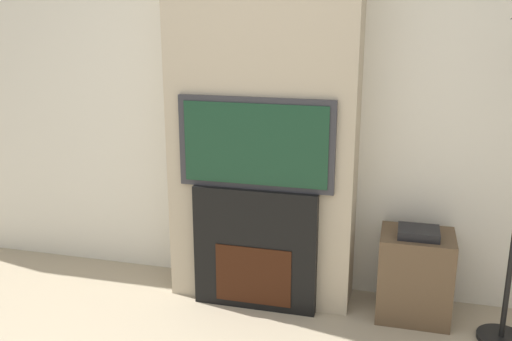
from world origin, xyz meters
The scene contains 5 objects.
wall_back centered at (0.00, 2.03, 1.35)m, with size 6.00×0.06×2.70m.
chimney_breast centered at (0.00, 1.82, 1.35)m, with size 1.15×0.36×2.70m.
fireplace centered at (0.00, 1.64, 0.39)m, with size 0.77×0.15×0.78m.
television centered at (0.00, 1.64, 1.05)m, with size 0.94×0.07×0.55m.
media_stand centered at (0.96, 1.76, 0.27)m, with size 0.43×0.36×0.58m.
Camera 1 is at (0.83, -1.51, 1.81)m, focal length 40.00 mm.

